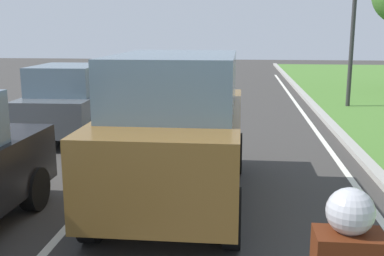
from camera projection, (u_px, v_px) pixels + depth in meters
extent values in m
plane|color=#383533|center=(179.00, 131.00, 12.37)|extent=(60.00, 60.00, 0.00)
cube|color=silver|center=(152.00, 130.00, 12.44)|extent=(0.12, 32.00, 0.01)
cube|color=silver|center=(318.00, 134.00, 12.00)|extent=(0.12, 32.00, 0.01)
cube|color=#9E9B93|center=(339.00, 132.00, 11.94)|extent=(0.24, 48.00, 0.12)
cube|color=brown|center=(178.00, 143.00, 7.18)|extent=(1.92, 4.51, 1.10)
cube|color=slate|center=(176.00, 82.00, 6.84)|extent=(1.71, 2.71, 0.80)
cylinder|color=black|center=(143.00, 151.00, 8.88)|extent=(0.22, 0.76, 0.76)
cylinder|color=black|center=(236.00, 153.00, 8.69)|extent=(0.22, 0.76, 0.76)
cylinder|color=black|center=(92.00, 212.00, 5.90)|extent=(0.22, 0.76, 0.76)
cylinder|color=black|center=(232.00, 218.00, 5.71)|extent=(0.22, 0.76, 0.76)
cylinder|color=black|center=(34.00, 189.00, 6.94)|extent=(0.23, 0.64, 0.64)
cube|color=#474C51|center=(73.00, 108.00, 11.76)|extent=(1.74, 3.74, 0.80)
cube|color=slate|center=(68.00, 79.00, 11.36)|extent=(1.53, 1.94, 0.68)
cylinder|color=black|center=(62.00, 114.00, 13.12)|extent=(0.24, 0.61, 0.60)
cylinder|color=black|center=(115.00, 115.00, 13.01)|extent=(0.24, 0.61, 0.60)
cylinder|color=black|center=(23.00, 134.00, 10.67)|extent=(0.24, 0.61, 0.60)
cylinder|color=black|center=(88.00, 135.00, 10.55)|extent=(0.24, 0.61, 0.60)
sphere|color=#B2B2B7|center=(350.00, 212.00, 2.71)|extent=(0.28, 0.28, 0.28)
cylinder|color=#2D2D2D|center=(353.00, 31.00, 15.54)|extent=(0.14, 0.14, 5.13)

